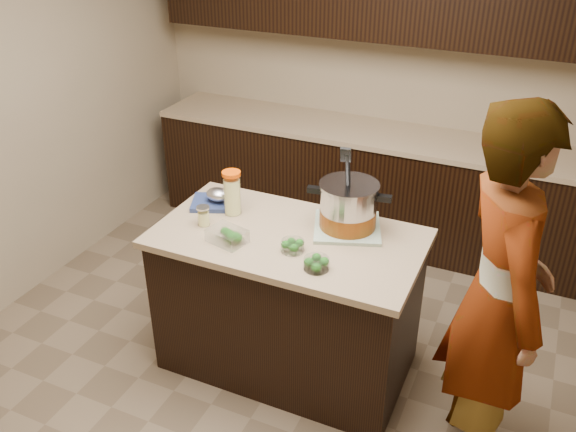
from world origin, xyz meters
The scene contains 13 objects.
ground_plane centered at (0.00, 0.00, 0.00)m, with size 4.00×4.00×0.00m, color brown.
room_shell centered at (0.00, 0.00, 1.71)m, with size 4.04×4.04×2.72m.
back_cabinets centered at (0.00, 1.74, 0.94)m, with size 3.60×0.63×2.33m.
island centered at (0.00, 0.00, 0.45)m, with size 1.46×0.81×0.90m.
dish_towel centered at (0.27, 0.20, 0.91)m, with size 0.36×0.36×0.02m, color #57815E.
stock_pot centered at (0.27, 0.20, 1.03)m, with size 0.46×0.37×0.46m.
lemonade_pitcher centered at (-0.39, 0.10, 1.02)m, with size 0.13×0.13×0.26m.
mason_jar centered at (-0.48, -0.09, 0.95)m, with size 0.08×0.08×0.12m.
broccoli_tub_left centered at (0.09, -0.13, 0.93)m, with size 0.15×0.15×0.06m.
broccoli_tub_right centered at (0.26, -0.24, 0.93)m, with size 0.14×0.14×0.06m.
broccoli_tub_rect centered at (-0.27, -0.19, 0.93)m, with size 0.23×0.19×0.07m.
blue_tray centered at (-0.53, 0.15, 0.94)m, with size 0.34×0.31×0.10m.
person centered at (1.12, -0.19, 0.94)m, with size 0.69×0.45×1.88m, color gray.
Camera 1 is at (1.17, -2.59, 2.60)m, focal length 38.00 mm.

